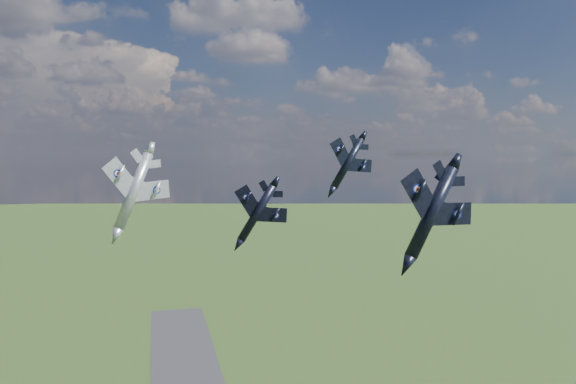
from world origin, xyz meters
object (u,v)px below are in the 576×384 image
object	(u,v)px
jet_right_navy	(432,212)
jet_high_navy	(348,163)
jet_lead_navy	(257,213)
jet_left_silver	(134,191)

from	to	relation	value
jet_right_navy	jet_high_navy	distance (m)	44.72
jet_lead_navy	jet_high_navy	world-z (taller)	jet_high_navy
jet_right_navy	jet_high_navy	size ratio (longest dim) A/B	1.01
jet_right_navy	jet_left_silver	world-z (taller)	jet_left_silver
jet_right_navy	jet_left_silver	size ratio (longest dim) A/B	0.95
jet_high_navy	jet_lead_navy	bearing A→B (deg)	-158.84
jet_right_navy	jet_high_navy	xyz separation A→B (m)	(6.12, 44.07, 4.52)
jet_lead_navy	jet_high_navy	distance (m)	22.73
jet_right_navy	jet_lead_navy	bearing A→B (deg)	103.47
jet_high_navy	jet_left_silver	distance (m)	41.91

